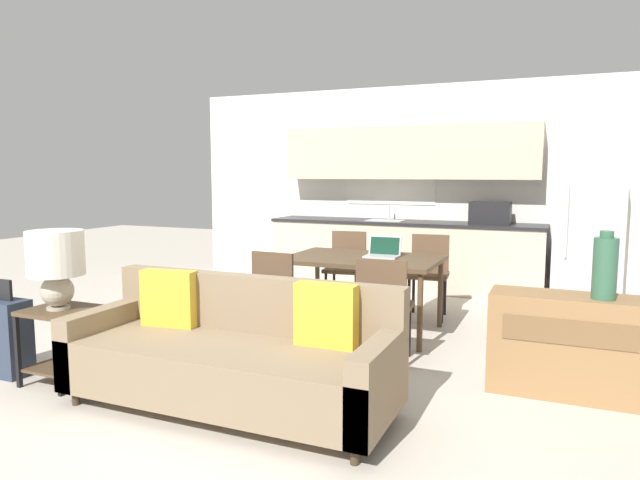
{
  "coord_description": "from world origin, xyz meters",
  "views": [
    {
      "loc": [
        1.96,
        -3.05,
        1.54
      ],
      "look_at": [
        0.01,
        1.5,
        0.95
      ],
      "focal_mm": 32.0,
      "sensor_mm": 36.0,
      "label": 1
    }
  ],
  "objects": [
    {
      "name": "ground_plane",
      "position": [
        0.0,
        0.0,
        0.0
      ],
      "size": [
        20.0,
        20.0,
        0.0
      ],
      "primitive_type": "plane",
      "color": "beige"
    },
    {
      "name": "wall_back",
      "position": [
        -0.0,
        4.63,
        1.35
      ],
      "size": [
        6.4,
        0.07,
        2.7
      ],
      "color": "silver",
      "rests_on": "ground_plane"
    },
    {
      "name": "kitchen_counter",
      "position": [
        0.02,
        4.33,
        0.84
      ],
      "size": [
        3.6,
        0.65,
        2.15
      ],
      "color": "beige",
      "rests_on": "ground_plane"
    },
    {
      "name": "refrigerator",
      "position": [
        2.22,
        4.23,
        0.9
      ],
      "size": [
        0.74,
        0.73,
        1.81
      ],
      "color": "#B7BABC",
      "rests_on": "ground_plane"
    },
    {
      "name": "dining_table",
      "position": [
        0.2,
        2.1,
        0.67
      ],
      "size": [
        1.46,
        0.98,
        0.73
      ],
      "color": "brown",
      "rests_on": "ground_plane"
    },
    {
      "name": "couch",
      "position": [
        0.02,
        0.05,
        0.34
      ],
      "size": [
        2.17,
        0.8,
        0.85
      ],
      "color": "#3D2D1E",
      "rests_on": "ground_plane"
    },
    {
      "name": "side_table",
      "position": [
        -1.38,
        -0.08,
        0.37
      ],
      "size": [
        0.44,
        0.44,
        0.56
      ],
      "color": "brown",
      "rests_on": "ground_plane"
    },
    {
      "name": "table_lamp",
      "position": [
        -1.37,
        -0.1,
        0.91
      ],
      "size": [
        0.39,
        0.39,
        0.57
      ],
      "color": "#B2A893",
      "rests_on": "side_table"
    },
    {
      "name": "credenza",
      "position": [
        2.02,
        1.14,
        0.35
      ],
      "size": [
        1.04,
        0.39,
        0.7
      ],
      "color": "olive",
      "rests_on": "ground_plane"
    },
    {
      "name": "vase",
      "position": [
        2.23,
        1.09,
        0.92
      ],
      "size": [
        0.15,
        0.15,
        0.45
      ],
      "color": "#336047",
      "rests_on": "credenza"
    },
    {
      "name": "dining_chair_near_left",
      "position": [
        -0.27,
        1.27,
        0.5
      ],
      "size": [
        0.45,
        0.45,
        0.87
      ],
      "rotation": [
        0.0,
        0.0,
        3.07
      ],
      "color": "brown",
      "rests_on": "ground_plane"
    },
    {
      "name": "dining_chair_far_right",
      "position": [
        0.66,
        2.93,
        0.5
      ],
      "size": [
        0.46,
        0.46,
        0.87
      ],
      "rotation": [
        0.0,
        0.0,
        0.1
      ],
      "color": "brown",
      "rests_on": "ground_plane"
    },
    {
      "name": "dining_chair_near_right",
      "position": [
        0.67,
        1.25,
        0.5
      ],
      "size": [
        0.46,
        0.46,
        0.87
      ],
      "rotation": [
        0.0,
        0.0,
        3.24
      ],
      "color": "brown",
      "rests_on": "ground_plane"
    },
    {
      "name": "dining_chair_far_left",
      "position": [
        -0.28,
        2.9,
        0.5
      ],
      "size": [
        0.46,
        0.46,
        0.87
      ],
      "rotation": [
        0.0,
        0.0,
        0.11
      ],
      "color": "brown",
      "rests_on": "ground_plane"
    },
    {
      "name": "laptop",
      "position": [
        0.37,
        2.2,
        0.78
      ],
      "size": [
        0.32,
        0.26,
        0.2
      ],
      "rotation": [
        0.0,
        0.0,
        0.02
      ],
      "color": "#B7BABC",
      "rests_on": "dining_table"
    },
    {
      "name": "suitcase",
      "position": [
        -1.94,
        -0.13,
        0.3
      ],
      "size": [
        0.44,
        0.22,
        0.74
      ],
      "color": "#2D384C",
      "rests_on": "ground_plane"
    }
  ]
}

